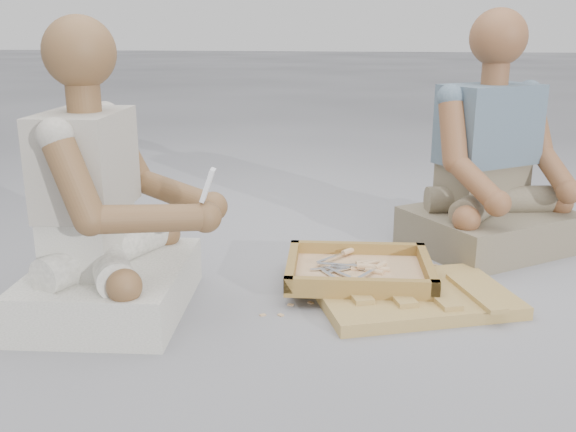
% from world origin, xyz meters
% --- Properties ---
extents(ground, '(60.00, 60.00, 0.00)m').
position_xyz_m(ground, '(0.00, 0.00, 0.00)').
color(ground, '#9A9A9F').
rests_on(ground, ground).
extents(carved_panel, '(0.78, 0.66, 0.04)m').
position_xyz_m(carved_panel, '(0.36, 0.15, 0.02)').
color(carved_panel, olive).
rests_on(carved_panel, ground).
extents(tool_tray, '(0.57, 0.48, 0.07)m').
position_xyz_m(tool_tray, '(0.16, 0.25, 0.07)').
color(tool_tray, brown).
rests_on(tool_tray, carved_panel).
extents(chisel_0, '(0.20, 0.12, 0.02)m').
position_xyz_m(chisel_0, '(0.16, 0.32, 0.07)').
color(chisel_0, silver).
rests_on(chisel_0, tool_tray).
extents(chisel_1, '(0.22, 0.02, 0.02)m').
position_xyz_m(chisel_1, '(0.22, 0.26, 0.07)').
color(chisel_1, silver).
rests_on(chisel_1, tool_tray).
extents(chisel_2, '(0.22, 0.03, 0.02)m').
position_xyz_m(chisel_2, '(0.16, 0.25, 0.09)').
color(chisel_2, silver).
rests_on(chisel_2, tool_tray).
extents(chisel_3, '(0.22, 0.08, 0.02)m').
position_xyz_m(chisel_3, '(0.14, 0.26, 0.07)').
color(chisel_3, silver).
rests_on(chisel_3, tool_tray).
extents(chisel_4, '(0.21, 0.09, 0.02)m').
position_xyz_m(chisel_4, '(0.20, 0.24, 0.07)').
color(chisel_4, silver).
rests_on(chisel_4, tool_tray).
extents(chisel_5, '(0.19, 0.15, 0.02)m').
position_xyz_m(chisel_5, '(0.18, 0.30, 0.08)').
color(chisel_5, silver).
rests_on(chisel_5, tool_tray).
extents(chisel_6, '(0.14, 0.19, 0.02)m').
position_xyz_m(chisel_6, '(0.11, 0.11, 0.07)').
color(chisel_6, silver).
rests_on(chisel_6, tool_tray).
extents(chisel_7, '(0.14, 0.19, 0.02)m').
position_xyz_m(chisel_7, '(0.10, 0.40, 0.09)').
color(chisel_7, silver).
rests_on(chisel_7, tool_tray).
extents(chisel_8, '(0.18, 0.16, 0.02)m').
position_xyz_m(chisel_8, '(0.15, 0.14, 0.08)').
color(chisel_8, silver).
rests_on(chisel_8, tool_tray).
extents(chisel_9, '(0.12, 0.20, 0.02)m').
position_xyz_m(chisel_9, '(0.23, 0.25, 0.08)').
color(chisel_9, silver).
rests_on(chisel_9, tool_tray).
extents(wood_chip_0, '(0.02, 0.02, 0.00)m').
position_xyz_m(wood_chip_0, '(0.46, 0.54, 0.00)').
color(wood_chip_0, '#DEB883').
rests_on(wood_chip_0, ground).
extents(wood_chip_1, '(0.02, 0.02, 0.00)m').
position_xyz_m(wood_chip_1, '(0.00, 0.07, 0.00)').
color(wood_chip_1, '#DEB883').
rests_on(wood_chip_1, ground).
extents(wood_chip_2, '(0.02, 0.02, 0.00)m').
position_xyz_m(wood_chip_2, '(-0.14, -0.05, 0.00)').
color(wood_chip_2, '#DEB883').
rests_on(wood_chip_2, ground).
extents(wood_chip_3, '(0.02, 0.02, 0.00)m').
position_xyz_m(wood_chip_3, '(-0.02, 0.25, 0.00)').
color(wood_chip_3, '#DEB883').
rests_on(wood_chip_3, ground).
extents(wood_chip_4, '(0.02, 0.02, 0.00)m').
position_xyz_m(wood_chip_4, '(0.31, -0.05, 0.00)').
color(wood_chip_4, '#DEB883').
rests_on(wood_chip_4, ground).
extents(wood_chip_5, '(0.02, 0.02, 0.00)m').
position_xyz_m(wood_chip_5, '(0.26, 0.26, 0.00)').
color(wood_chip_5, '#DEB883').
rests_on(wood_chip_5, ground).
extents(wood_chip_6, '(0.02, 0.02, 0.00)m').
position_xyz_m(wood_chip_6, '(-0.06, 0.05, 0.00)').
color(wood_chip_6, '#DEB883').
rests_on(wood_chip_6, ground).
extents(wood_chip_7, '(0.02, 0.02, 0.00)m').
position_xyz_m(wood_chip_7, '(0.28, 0.09, 0.00)').
color(wood_chip_7, '#DEB883').
rests_on(wood_chip_7, ground).
extents(wood_chip_8, '(0.02, 0.02, 0.00)m').
position_xyz_m(wood_chip_8, '(0.35, 0.56, 0.00)').
color(wood_chip_8, '#DEB883').
rests_on(wood_chip_8, ground).
extents(wood_chip_9, '(0.02, 0.02, 0.00)m').
position_xyz_m(wood_chip_9, '(0.21, 0.02, 0.00)').
color(wood_chip_9, '#DEB883').
rests_on(wood_chip_9, ground).
extents(wood_chip_10, '(0.02, 0.02, 0.00)m').
position_xyz_m(wood_chip_10, '(-0.08, -0.04, 0.00)').
color(wood_chip_10, '#DEB883').
rests_on(wood_chip_10, ground).
extents(wood_chip_11, '(0.02, 0.02, 0.00)m').
position_xyz_m(wood_chip_11, '(-0.02, 0.38, 0.00)').
color(wood_chip_11, '#DEB883').
rests_on(wood_chip_11, ground).
extents(wood_chip_12, '(0.02, 0.02, 0.00)m').
position_xyz_m(wood_chip_12, '(0.17, 0.52, 0.00)').
color(wood_chip_12, '#DEB883').
rests_on(wood_chip_12, ground).
extents(craftsman, '(0.68, 0.68, 0.98)m').
position_xyz_m(craftsman, '(-0.67, -0.09, 0.33)').
color(craftsman, silver).
rests_on(craftsman, ground).
extents(companion, '(0.83, 0.81, 1.02)m').
position_xyz_m(companion, '(0.69, 0.83, 0.34)').
color(companion, '#726952').
rests_on(companion, ground).
extents(mobile_phone, '(0.06, 0.05, 0.11)m').
position_xyz_m(mobile_phone, '(-0.30, -0.11, 0.46)').
color(mobile_phone, white).
rests_on(mobile_phone, craftsman).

